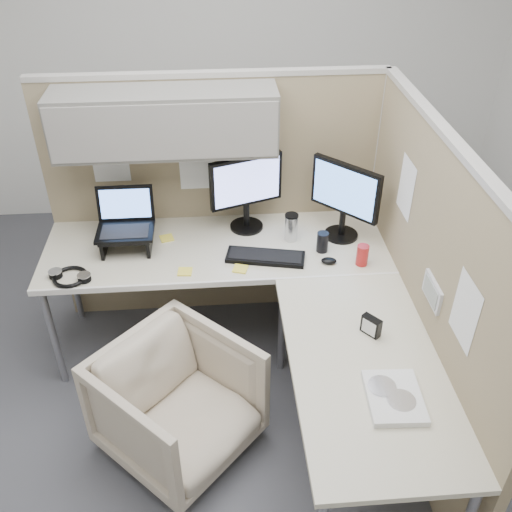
{
  "coord_description": "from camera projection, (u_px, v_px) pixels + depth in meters",
  "views": [
    {
      "loc": [
        -0.1,
        -2.2,
        2.59
      ],
      "look_at": [
        0.1,
        0.25,
        0.85
      ],
      "focal_mm": 40.0,
      "sensor_mm": 36.0,
      "label": 1
    }
  ],
  "objects": [
    {
      "name": "ground",
      "position": [
        242.0,
        401.0,
        3.3
      ],
      "size": [
        4.5,
        4.5,
        0.0
      ],
      "primitive_type": "plane",
      "color": "#434349",
      "rests_on": "ground"
    },
    {
      "name": "partition_back",
      "position": [
        194.0,
        167.0,
        3.32
      ],
      "size": [
        2.0,
        0.36,
        1.63
      ],
      "color": "#998764",
      "rests_on": "ground"
    },
    {
      "name": "partition_right",
      "position": [
        421.0,
        291.0,
        2.83
      ],
      "size": [
        0.07,
        2.03,
        1.63
      ],
      "color": "#998764",
      "rests_on": "ground"
    },
    {
      "name": "desk",
      "position": [
        263.0,
        294.0,
        3.01
      ],
      "size": [
        2.0,
        1.98,
        0.73
      ],
      "color": "beige",
      "rests_on": "ground"
    },
    {
      "name": "office_chair",
      "position": [
        178.0,
        399.0,
        2.87
      ],
      "size": [
        0.92,
        0.92,
        0.69
      ],
      "primitive_type": "imported",
      "rotation": [
        0.0,
        0.0,
        0.8
      ],
      "color": "beige",
      "rests_on": "ground"
    },
    {
      "name": "monitor_left",
      "position": [
        246.0,
        187.0,
        3.31
      ],
      "size": [
        0.43,
        0.2,
        0.47
      ],
      "rotation": [
        0.0,
        0.0,
        0.34
      ],
      "color": "black",
      "rests_on": "desk"
    },
    {
      "name": "monitor_right",
      "position": [
        345.0,
        195.0,
        3.23
      ],
      "size": [
        0.33,
        0.34,
        0.47
      ],
      "rotation": [
        0.0,
        0.0,
        -0.8
      ],
      "color": "black",
      "rests_on": "desk"
    },
    {
      "name": "laptop_station",
      "position": [
        126.0,
        228.0,
        3.23
      ],
      "size": [
        0.32,
        0.27,
        0.33
      ],
      "color": "black",
      "rests_on": "desk"
    },
    {
      "name": "keyboard",
      "position": [
        265.0,
        257.0,
        3.19
      ],
      "size": [
        0.46,
        0.23,
        0.02
      ],
      "primitive_type": "cube",
      "rotation": [
        0.0,
        0.0,
        -0.21
      ],
      "color": "black",
      "rests_on": "desk"
    },
    {
      "name": "mouse",
      "position": [
        329.0,
        261.0,
        3.16
      ],
      "size": [
        0.09,
        0.07,
        0.03
      ],
      "primitive_type": "ellipsoid",
      "rotation": [
        0.0,
        0.0,
        -0.15
      ],
      "color": "black",
      "rests_on": "desk"
    },
    {
      "name": "travel_mug",
      "position": [
        291.0,
        227.0,
        3.31
      ],
      "size": [
        0.08,
        0.08,
        0.17
      ],
      "color": "silver",
      "rests_on": "desk"
    },
    {
      "name": "soda_can_green",
      "position": [
        362.0,
        255.0,
        3.13
      ],
      "size": [
        0.07,
        0.07,
        0.12
      ],
      "primitive_type": "cylinder",
      "color": "#B21E1E",
      "rests_on": "desk"
    },
    {
      "name": "soda_can_silver",
      "position": [
        322.0,
        242.0,
        3.23
      ],
      "size": [
        0.07,
        0.07,
        0.12
      ],
      "primitive_type": "cylinder",
      "color": "black",
      "rests_on": "desk"
    },
    {
      "name": "sticky_note_a",
      "position": [
        185.0,
        272.0,
        3.1
      ],
      "size": [
        0.08,
        0.08,
        0.01
      ],
      "primitive_type": "cube",
      "rotation": [
        0.0,
        0.0,
        -0.09
      ],
      "color": "yellow",
      "rests_on": "desk"
    },
    {
      "name": "sticky_note_b",
      "position": [
        240.0,
        269.0,
        3.12
      ],
      "size": [
        0.1,
        0.1,
        0.01
      ],
      "primitive_type": "cube",
      "rotation": [
        0.0,
        0.0,
        -0.31
      ],
      "color": "yellow",
      "rests_on": "desk"
    },
    {
      "name": "sticky_note_c",
      "position": [
        167.0,
        238.0,
        3.37
      ],
      "size": [
        0.09,
        0.09,
        0.01
      ],
      "primitive_type": "cube",
      "rotation": [
        0.0,
        0.0,
        0.27
      ],
      "color": "yellow",
      "rests_on": "desk"
    },
    {
      "name": "headphones",
      "position": [
        70.0,
        277.0,
        3.04
      ],
      "size": [
        0.23,
        0.23,
        0.03
      ],
      "rotation": [
        0.0,
        0.0,
        -0.28
      ],
      "color": "black",
      "rests_on": "desk"
    },
    {
      "name": "paper_stack",
      "position": [
        394.0,
        397.0,
        2.37
      ],
      "size": [
        0.24,
        0.3,
        0.03
      ],
      "rotation": [
        0.0,
        0.0,
        -0.05
      ],
      "color": "white",
      "rests_on": "desk"
    },
    {
      "name": "desk_clock",
      "position": [
        371.0,
        326.0,
        2.67
      ],
      "size": [
        0.09,
        0.1,
        0.1
      ],
      "rotation": [
        0.0,
        0.0,
        -0.88
      ],
      "color": "black",
      "rests_on": "desk"
    }
  ]
}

